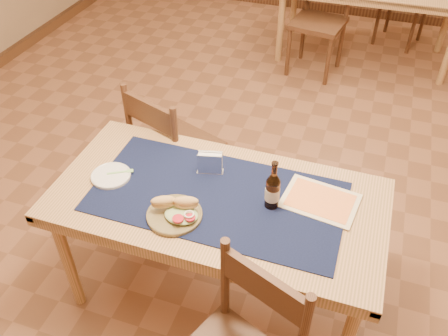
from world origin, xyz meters
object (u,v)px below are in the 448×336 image
(sandwich_plate, at_px, (176,212))
(beer_bottle, at_px, (273,190))
(main_table, at_px, (217,209))
(chair_main_far, at_px, (173,149))
(napkin_holder, at_px, (210,163))

(sandwich_plate, distance_m, beer_bottle, 0.45)
(beer_bottle, bearing_deg, main_table, -174.99)
(sandwich_plate, bearing_deg, chair_main_far, 115.73)
(napkin_holder, bearing_deg, chair_main_far, 134.69)
(chair_main_far, distance_m, napkin_holder, 0.65)
(sandwich_plate, xyz_separation_m, beer_bottle, (0.39, 0.21, 0.07))
(beer_bottle, bearing_deg, sandwich_plate, -152.19)
(napkin_holder, bearing_deg, sandwich_plate, -96.80)
(chair_main_far, relative_size, sandwich_plate, 3.75)
(napkin_holder, bearing_deg, beer_bottle, -20.73)
(main_table, bearing_deg, beer_bottle, 5.01)
(sandwich_plate, distance_m, napkin_holder, 0.34)
(main_table, bearing_deg, chair_main_far, 131.32)
(main_table, distance_m, napkin_holder, 0.23)
(sandwich_plate, height_order, napkin_holder, napkin_holder)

